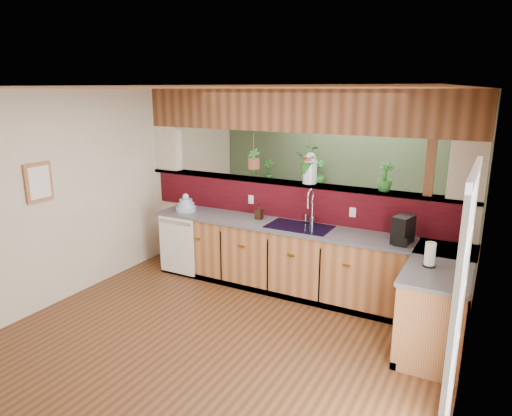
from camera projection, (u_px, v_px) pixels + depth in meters
The scene contains 27 objects.
ground at pixel (245, 319), 5.30m from camera, with size 4.60×7.00×0.01m, color #533019.
ceiling at pixel (243, 88), 4.64m from camera, with size 4.60×7.00×0.01m, color brown.
wall_back at pixel (343, 166), 7.96m from camera, with size 4.60×0.02×2.60m, color beige.
wall_left at pixel (93, 190), 6.02m from camera, with size 0.02×7.00×2.60m, color beige.
wall_right at pixel (476, 244), 3.92m from camera, with size 0.02×7.00×2.60m, color beige.
pass_through_partition at pixel (295, 197), 6.14m from camera, with size 4.60×0.21×2.60m.
pass_through_ledge at pixel (294, 183), 6.11m from camera, with size 4.60×0.21×0.04m, color brown.
header_beam at pixel (295, 111), 5.86m from camera, with size 4.60×0.15×0.55m, color brown.
sage_backwall at pixel (343, 166), 7.94m from camera, with size 4.55×0.02×2.55m, color #4B6243.
countertop at pixel (340, 271), 5.55m from camera, with size 4.14×1.52×0.90m.
dishwasher at pixel (177, 246), 6.43m from camera, with size 0.58×0.03×0.82m.
navy_sink at pixel (299, 233), 5.81m from camera, with size 0.82×0.50×0.18m.
french_door at pixel (454, 340), 2.89m from camera, with size 0.06×1.02×2.16m, color white.
framed_print at pixel (39, 182), 5.26m from camera, with size 0.04×0.35×0.45m.
faucet at pixel (311, 205), 5.82m from camera, with size 0.21×0.21×0.48m.
dish_stack at pixel (186, 206), 6.52m from camera, with size 0.29×0.29×0.26m.
soap_dispenser at pixel (259, 212), 6.11m from camera, with size 0.09×0.09×0.20m, color #392214.
coffee_maker at pixel (403, 231), 5.12m from camera, with size 0.17×0.29×0.32m.
paper_towel at pixel (430, 255), 4.46m from camera, with size 0.12×0.12×0.26m.
glass_jar at pixel (310, 168), 5.95m from camera, with size 0.18×0.18×0.41m.
ledge_plant_right at pixel (385, 177), 5.51m from camera, with size 0.19×0.19×0.35m, color #256825.
hanging_plant_a at pixel (254, 153), 6.29m from camera, with size 0.20×0.16×0.53m.
hanging_plant_b at pixel (310, 147), 5.88m from camera, with size 0.36×0.32×0.49m.
shelving_console at pixel (295, 208), 8.30m from camera, with size 1.32×0.35×0.88m, color black.
shelf_plant_a at pixel (268, 170), 8.39m from camera, with size 0.22×0.15×0.41m, color #256825.
shelf_plant_b at pixel (317, 173), 7.95m from camera, with size 0.26×0.26×0.47m, color #256825.
floor_plant at pixel (384, 241), 6.91m from camera, with size 0.67×0.58×0.74m, color #256825.
Camera 1 is at (2.38, -4.17, 2.59)m, focal length 32.00 mm.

